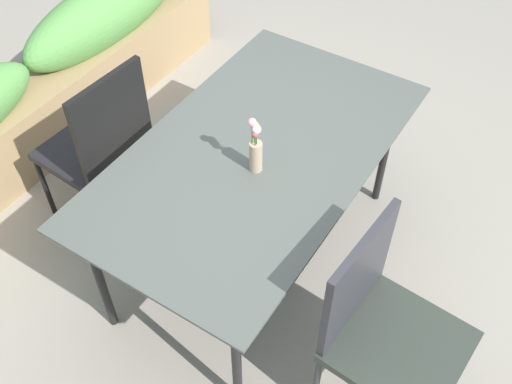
{
  "coord_description": "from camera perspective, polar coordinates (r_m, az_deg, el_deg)",
  "views": [
    {
      "loc": [
        -1.61,
        -1.01,
        2.58
      ],
      "look_at": [
        -0.01,
        0.01,
        0.49
      ],
      "focal_mm": 42.04,
      "sensor_mm": 36.0,
      "label": 1
    }
  ],
  "objects": [
    {
      "name": "chair_far_side",
      "position": [
        3.09,
        -14.47,
        4.5
      ],
      "size": [
        0.49,
        0.49,
        0.98
      ],
      "rotation": [
        0.0,
        0.0,
        -0.06
      ],
      "color": "black",
      "rests_on": "ground"
    },
    {
      "name": "flower_vase",
      "position": [
        2.47,
        -0.05,
        4.23
      ],
      "size": [
        0.06,
        0.06,
        0.27
      ],
      "color": "tan",
      "rests_on": "dining_table"
    },
    {
      "name": "ground_plane",
      "position": [
        3.2,
        0.25,
        -5.91
      ],
      "size": [
        12.0,
        12.0,
        0.0
      ],
      "primitive_type": "plane",
      "color": "gray"
    },
    {
      "name": "dining_table",
      "position": [
        2.66,
        0.0,
        3.22
      ],
      "size": [
        1.67,
        0.97,
        0.76
      ],
      "color": "#4C514C",
      "rests_on": "ground"
    },
    {
      "name": "planter_box",
      "position": [
        3.8,
        -20.1,
        8.81
      ],
      "size": [
        2.91,
        0.42,
        0.77
      ],
      "color": "#9E7F56",
      "rests_on": "ground"
    },
    {
      "name": "chair_near_left",
      "position": [
        2.38,
        11.98,
        -12.21
      ],
      "size": [
        0.51,
        0.51,
        0.98
      ],
      "rotation": [
        0.0,
        0.0,
        3.06
      ],
      "color": "#2E362E",
      "rests_on": "ground"
    }
  ]
}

